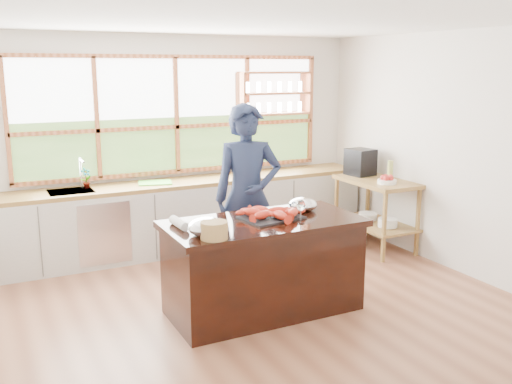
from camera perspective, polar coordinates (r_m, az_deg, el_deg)
ground_plane at (r=5.79m, az=-0.20°, el=-11.02°), size 5.00×5.00×0.00m
room_shell at (r=5.81m, az=-2.27°, el=6.97°), size 5.02×4.52×2.71m
back_counter at (r=7.33m, az=-7.10°, el=-2.27°), size 4.90×0.63×0.90m
right_shelf_unit at (r=7.45m, az=11.94°, el=-1.03°), size 0.62×1.10×0.90m
island at (r=5.45m, az=0.74°, el=-7.39°), size 1.85×0.90×0.90m
cook at (r=5.95m, az=-0.84°, el=-0.52°), size 0.81×0.65×1.94m
potted_plant at (r=6.97m, az=-16.65°, el=1.35°), size 0.16×0.13×0.25m
cutting_board at (r=7.12m, az=-10.06°, el=0.93°), size 0.46×0.39×0.01m
espresso_machine at (r=7.64m, az=10.39°, el=2.96°), size 0.34×0.36×0.35m
wine_bottle at (r=7.26m, az=13.26°, el=2.03°), size 0.07×0.07×0.27m
fruit_bowl at (r=7.16m, az=12.98°, el=1.17°), size 0.23×0.23×0.11m
slate_board at (r=5.39m, az=1.53°, el=-2.57°), size 0.61×0.48×0.02m
lobster_pile at (r=5.36m, az=1.51°, el=-2.11°), size 0.55×0.48×0.08m
mixing_bowl_left at (r=4.87m, az=-4.92°, el=-3.50°), size 0.33×0.33×0.16m
mixing_bowl_right at (r=5.69m, az=4.71°, el=-1.26°), size 0.29×0.29×0.14m
wine_glass at (r=5.20m, az=4.52°, el=-1.44°), size 0.08×0.08×0.22m
wicker_basket at (r=4.76m, az=-4.21°, el=-3.83°), size 0.23×0.23×0.15m
parchment_roll at (r=5.13m, az=-7.70°, el=-3.10°), size 0.09×0.30×0.08m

